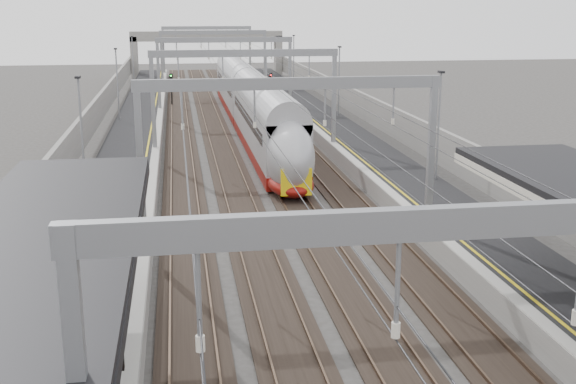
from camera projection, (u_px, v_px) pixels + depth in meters
name	position (u px, v px, depth m)	size (l,w,h in m)	color
platform_left	(133.00, 147.00, 52.59)	(4.00, 120.00, 1.00)	black
platform_right	(347.00, 141.00, 54.96)	(4.00, 120.00, 1.00)	black
tracks	(242.00, 150.00, 53.89)	(11.40, 140.00, 0.20)	black
overhead_line	(233.00, 61.00, 58.69)	(13.00, 140.00, 6.60)	gray
overbridge	(207.00, 42.00, 105.19)	(22.00, 2.20, 6.90)	slate
wall_left	(87.00, 133.00, 51.84)	(0.30, 120.00, 3.20)	slate
wall_right	(388.00, 126.00, 55.16)	(0.30, 120.00, 3.20)	slate
train	(252.00, 109.00, 60.37)	(2.69, 49.01, 4.25)	maroon
signal_green	(171.00, 83.00, 77.14)	(0.32, 0.32, 3.48)	black
signal_red_near	(251.00, 84.00, 76.41)	(0.32, 0.32, 3.48)	black
signal_red_far	(271.00, 83.00, 77.61)	(0.32, 0.32, 3.48)	black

